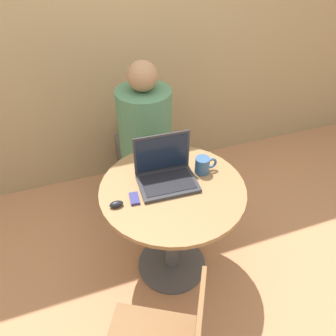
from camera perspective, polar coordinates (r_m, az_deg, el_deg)
name	(u,v)px	position (r m, az deg, el deg)	size (l,w,h in m)	color
ground_plane	(172,264)	(2.33, 0.65, -16.43)	(12.00, 12.00, 0.00)	tan
back_wall	(116,19)	(2.50, -8.98, 24.30)	(7.00, 0.05, 2.60)	tan
round_table	(172,212)	(1.92, 0.76, -7.63)	(0.80, 0.80, 0.71)	#4C4C51
laptop	(166,172)	(1.80, -0.40, -0.76)	(0.33, 0.24, 0.26)	#2D2D33
cell_phone	(134,199)	(1.72, -5.88, -5.31)	(0.06, 0.09, 0.02)	navy
computer_mouse	(116,204)	(1.69, -8.99, -6.24)	(0.07, 0.04, 0.03)	black
coffee_cup	(203,165)	(1.87, 6.14, 0.51)	(0.13, 0.08, 0.10)	#335684
person_seated	(144,149)	(2.45, -4.16, 3.23)	(0.37, 0.57, 1.19)	#4C4742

